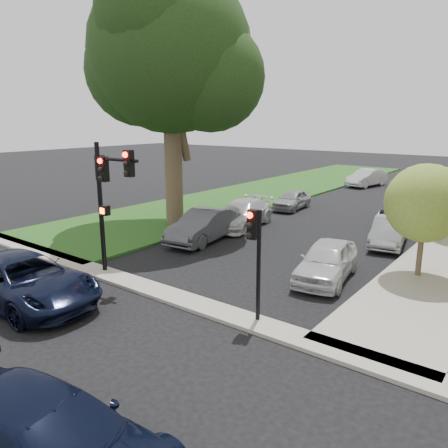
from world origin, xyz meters
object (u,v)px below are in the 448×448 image
Objects in this scene: traffic_signal_main at (107,185)px; car_parked_7 at (292,200)px; eucalyptus at (170,52)px; traffic_signal_secondary at (255,245)px; car_parked_1 at (389,232)px; car_parked_0 at (327,261)px; car_parked_6 at (242,214)px; car_parked_9 at (366,178)px; car_cross_far at (46,443)px; small_tree_a at (425,203)px; car_cross_near at (24,280)px; car_parked_2 at (411,211)px; car_parked_5 at (204,226)px.

car_parked_7 is at bearing 92.15° from traffic_signal_main.
traffic_signal_secondary is (10.53, -7.56, -6.95)m from eucalyptus.
car_parked_7 is at bearing 137.93° from car_parked_1.
car_parked_1 is at bearing 75.77° from car_parked_0.
car_parked_6 is 19.22m from car_parked_9.
traffic_signal_secondary is at bearing -70.33° from car_parked_7.
traffic_signal_secondary reaches higher than car_cross_far.
car_cross_near is at bearing -133.09° from small_tree_a.
traffic_signal_main is 0.93× the size of car_parked_2.
traffic_signal_main is 1.34× the size of car_parked_7.
car_parked_2 is (-0.32, 22.89, -0.02)m from car_cross_far.
car_parked_7 is at bearing -0.59° from car_cross_near.
car_cross_far is at bearing -67.82° from car_parked_5.
car_parked_1 is 7.80m from car_parked_6.
car_cross_near is 8.20m from car_cross_far.
car_parked_5 is at bearing 92.23° from traffic_signal_main.
car_parked_0 is 1.14× the size of car_parked_7.
car_parked_1 is at bearing 55.76° from traffic_signal_main.
car_parked_6 reaches higher than car_parked_7.
car_parked_9 is (-0.02, 22.75, -0.02)m from car_parked_5.
eucalyptus reaches higher than car_parked_1.
car_parked_9 is at bearing 103.60° from traffic_signal_secondary.
car_parked_2 is 1.06× the size of car_parked_6.
car_parked_1 is at bearing 15.96° from eucalyptus.
car_parked_7 is (-0.35, 9.64, -0.14)m from car_parked_5.
small_tree_a is 0.95× the size of car_parked_9.
car_parked_5 is (-7.18, -9.93, 0.03)m from car_parked_2.
traffic_signal_main is at bearing -134.99° from car_parked_1.
car_parked_0 is 0.90× the size of car_parked_5.
eucalyptus is 2.66× the size of car_parked_6.
car_cross_far is 17.81m from car_parked_1.
small_tree_a is at bearing -24.06° from car_parked_6.
eucalyptus is at bearing 16.78° from car_cross_near.
car_cross_near reaches higher than car_parked_9.
car_cross_far is at bearing -100.78° from car_parked_1.
car_parked_6 is at bearing -79.60° from car_parked_9.
car_cross_far is (0.59, -7.07, -1.62)m from traffic_signal_secondary.
car_parked_0 is at bearing -15.22° from eucalyptus.
car_parked_5 is at bearing -79.11° from car_parked_9.
car_parked_7 is at bearing 114.13° from car_parked_0.
car_parked_1 is at bearing -9.01° from car_cross_far.
eucalyptus is 2.96× the size of car_parked_9.
car_parked_0 is at bearing -86.69° from car_parked_2.
small_tree_a reaches higher than car_parked_1.
car_parked_2 is (10.80, 8.26, -8.60)m from eucalyptus.
car_parked_0 is (10.71, -2.91, -8.62)m from eucalyptus.
car_cross_far is at bearing -85.20° from traffic_signal_secondary.
car_parked_9 is at bearing 79.67° from car_parked_6.
small_tree_a is 0.86× the size of traffic_signal_main.
car_cross_near is 1.53× the size of car_parked_7.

